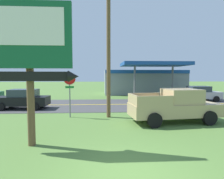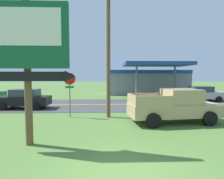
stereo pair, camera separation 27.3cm
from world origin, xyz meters
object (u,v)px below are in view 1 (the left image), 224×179
object	(u,v)px
motel_sign	(29,47)
gas_station	(144,81)
stop_sign	(70,87)
car_silver_mid_lane	(200,94)
pickup_tan_parked_on_lawn	(175,106)
car_black_near_lane	(23,99)
utility_pole	(108,40)

from	to	relation	value
motel_sign	gas_station	world-z (taller)	motel_sign
stop_sign	car_silver_mid_lane	bearing A→B (deg)	30.30
motel_sign	stop_sign	bearing A→B (deg)	83.39
pickup_tan_parked_on_lawn	car_black_near_lane	bearing A→B (deg)	154.62
car_silver_mid_lane	motel_sign	bearing A→B (deg)	-136.49
pickup_tan_parked_on_lawn	stop_sign	bearing A→B (deg)	165.24
utility_pole	car_black_near_lane	xyz separation A→B (m)	(-6.97, 3.56, -4.22)
utility_pole	car_black_near_lane	world-z (taller)	utility_pole
gas_station	pickup_tan_parked_on_lawn	world-z (taller)	gas_station
motel_sign	gas_station	xyz separation A→B (m)	(9.24, 21.81, -1.87)
motel_sign	car_black_near_lane	xyz separation A→B (m)	(-3.82, 8.68, -2.98)
motel_sign	car_black_near_lane	world-z (taller)	motel_sign
car_silver_mid_lane	utility_pole	bearing A→B (deg)	-143.48
stop_sign	gas_station	world-z (taller)	gas_station
pickup_tan_parked_on_lawn	car_silver_mid_lane	world-z (taller)	pickup_tan_parked_on_lawn
car_black_near_lane	car_silver_mid_lane	bearing A→B (deg)	13.11
car_black_near_lane	stop_sign	bearing A→B (deg)	-37.95
gas_station	car_black_near_lane	size ratio (longest dim) A/B	2.86
utility_pole	pickup_tan_parked_on_lawn	size ratio (longest dim) A/B	1.76
pickup_tan_parked_on_lawn	utility_pole	bearing A→B (deg)	157.72
gas_station	car_silver_mid_lane	xyz separation A→B (m)	(4.11, -9.13, -1.11)
utility_pole	stop_sign	bearing A→B (deg)	177.63
pickup_tan_parked_on_lawn	car_silver_mid_lane	bearing A→B (deg)	55.26
pickup_tan_parked_on_lawn	car_black_near_lane	xyz separation A→B (m)	(-10.84, 5.14, -0.13)
motel_sign	car_silver_mid_lane	distance (m)	18.66
utility_pole	car_silver_mid_lane	xyz separation A→B (m)	(10.20, 7.56, -4.22)
motel_sign	utility_pole	bearing A→B (deg)	58.39
stop_sign	utility_pole	distance (m)	3.95
utility_pole	car_black_near_lane	distance (m)	8.89
pickup_tan_parked_on_lawn	car_silver_mid_lane	size ratio (longest dim) A/B	1.28
stop_sign	car_silver_mid_lane	xyz separation A→B (m)	(12.75, 7.45, -1.20)
utility_pole	car_silver_mid_lane	bearing A→B (deg)	36.52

